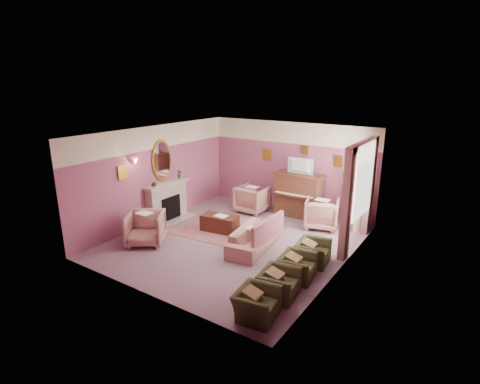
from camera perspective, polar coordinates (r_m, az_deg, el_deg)
The scene contains 48 objects.
floor at distance 9.77m, azimuth -0.72°, elevation -7.54°, with size 5.50×6.00×0.01m, color slate.
ceiling at distance 8.99m, azimuth -0.78°, elevation 8.96°, with size 5.50×6.00×0.01m, color silver.
wall_back at distance 11.80m, azimuth 7.53°, elevation 3.77°, with size 5.50×0.02×2.80m, color #77405E.
wall_front at distance 7.15m, azimuth -14.53°, elevation -5.27°, with size 5.50×0.02×2.80m, color #77405E.
wall_left at distance 11.02m, azimuth -12.64°, elevation 2.58°, with size 0.02×6.00×2.80m, color #77405E.
wall_right at distance 8.12m, azimuth 15.49°, elevation -2.67°, with size 0.02×6.00×2.80m, color #77405E.
picture_rail_band at distance 11.60m, azimuth 7.71°, elevation 8.94°, with size 5.50×0.01×0.65m, color #ECE8BB.
stripe_panel at distance 9.41m, azimuth 17.80°, elevation -2.30°, with size 0.01×3.00×2.15m, color #A5B097.
fireplace_surround at distance 11.27m, azimuth -11.08°, elevation -1.50°, with size 0.30×1.40×1.10m, color tan.
fireplace_inset at distance 11.25m, azimuth -10.67°, elevation -2.32°, with size 0.18×0.72×0.68m, color black.
fire_ember at distance 11.29m, azimuth -10.48°, elevation -3.22°, with size 0.06×0.54×0.10m, color #FF3205.
mantel_shelf at distance 11.09m, azimuth -11.13°, elevation 1.27°, with size 0.40×1.55×0.07m, color tan.
hearth at distance 11.32m, azimuth -10.20°, elevation -4.27°, with size 0.55×1.50×0.02m, color tan.
mirror_frame at distance 11.03m, azimuth -11.85°, elevation 4.78°, with size 0.04×0.72×1.20m, color #B58727.
mirror_glass at distance 11.01m, azimuth -11.76°, elevation 4.77°, with size 0.01×0.60×1.06m, color white.
sconce_shade at distance 10.25m, azimuth -15.76°, elevation 4.64°, with size 0.20×0.20×0.16m, color #F49589.
piano at distance 11.51m, azimuth 8.91°, elevation -0.49°, with size 1.40×0.60×1.30m, color #502A1C.
piano_keyshelf at distance 11.18m, azimuth 8.16°, elevation -0.59°, with size 1.30×0.12×0.06m, color #502A1C.
piano_keys at distance 11.17m, azimuth 8.17°, elevation -0.40°, with size 1.20×0.08×0.02m, color #F1E6C7.
piano_top at distance 11.33m, azimuth 9.05°, elevation 2.70°, with size 1.45×0.65×0.04m, color #502A1C.
television at distance 11.22m, azimuth 9.01°, elevation 4.08°, with size 0.80×0.12×0.48m, color black.
print_back_left at distance 12.06m, azimuth 4.08°, elevation 5.71°, with size 0.30×0.03×0.38m, color #B58727.
print_back_right at distance 11.10m, azimuth 14.71°, elevation 4.56°, with size 0.26×0.03×0.34m, color #B58727.
print_back_mid at distance 11.44m, azimuth 9.81°, elevation 6.33°, with size 0.22×0.03×0.26m, color #B58727.
print_left_wall at distance 10.15m, azimuth -17.46°, elevation 2.88°, with size 0.03×0.28×0.36m, color #B58727.
window_blind at distance 9.48m, azimuth 18.36°, elevation 1.73°, with size 0.03×1.40×1.80m, color silver.
curtain_left at distance 8.76m, azimuth 15.96°, elevation -1.98°, with size 0.16×0.34×2.60m, color #AF5E68.
curtain_right at distance 10.46m, azimuth 19.13°, elevation 0.74°, with size 0.16×0.34×2.60m, color #AF5E68.
pelmet at distance 9.33m, azimuth 18.36°, elevation 6.92°, with size 0.16×2.20×0.16m, color #AF5E68.
mantel_plant at distance 11.42m, azimuth -9.21°, elevation 2.70°, with size 0.16×0.16×0.28m, color #244B23.
mantel_vase at distance 10.72m, azimuth -12.99°, elevation 1.23°, with size 0.16×0.16×0.16m, color #ECE8BB.
area_rug at distance 10.44m, azimuth -2.44°, elevation -5.88°, with size 2.50×1.80×0.01m, color #975252.
coffee_table at distance 10.35m, azimuth -3.10°, elevation -4.77°, with size 1.00×0.50×0.45m, color #421E12.
table_paper at distance 10.24m, azimuth -2.89°, elevation -3.63°, with size 0.35×0.28×0.01m, color white.
sofa at distance 9.26m, azimuth 2.12°, elevation -6.41°, with size 0.62×1.86×0.75m, color tan.
sofa_throw at distance 8.99m, azimuth 4.31°, elevation -5.63°, with size 0.09×1.41×0.52m, color #AF5E68.
floral_armchair_left at distance 11.77m, azimuth 1.87°, elevation -0.88°, with size 0.88×0.88×0.92m, color tan.
floral_armchair_right at distance 10.75m, azimuth 12.34°, elevation -2.98°, with size 0.88×0.88×0.92m, color tan.
floral_armchair_front at distance 9.78m, azimuth -14.22°, elevation -5.12°, with size 0.88×0.88×0.92m, color tan.
olive_chair_a at distance 6.78m, azimuth 2.58°, elevation -16.02°, with size 0.56×0.79×0.68m, color #393D1E.
olive_chair_b at distance 7.40m, azimuth 5.96°, elevation -13.10°, with size 0.56×0.79×0.68m, color #393D1E.
olive_chair_c at distance 8.05m, azimuth 8.75°, elevation -10.60°, with size 0.56×0.79×0.68m, color #393D1E.
olive_chair_d at distance 8.73m, azimuth 11.07°, elevation -8.47°, with size 0.56×0.79×0.68m, color #393D1E.
side_table at distance 10.95m, azimuth 16.86°, elevation -3.58°, with size 0.52×0.52×0.70m, color white.
side_plant_big at distance 10.79m, azimuth 17.09°, elevation -0.99°, with size 0.30×0.30×0.34m, color #244B23.
side_plant_small at distance 10.67m, azimuth 17.53°, elevation -1.39°, with size 0.16×0.16×0.28m, color #244B23.
palm_pot at distance 10.91m, azimuth 16.39°, elevation -4.63°, with size 0.34×0.34×0.34m, color brown.
palm_plant at distance 10.63m, azimuth 16.78°, elevation -0.15°, with size 0.76×0.76×1.44m, color #244B23.
Camera 1 is at (5.04, -7.34, 4.01)m, focal length 28.00 mm.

